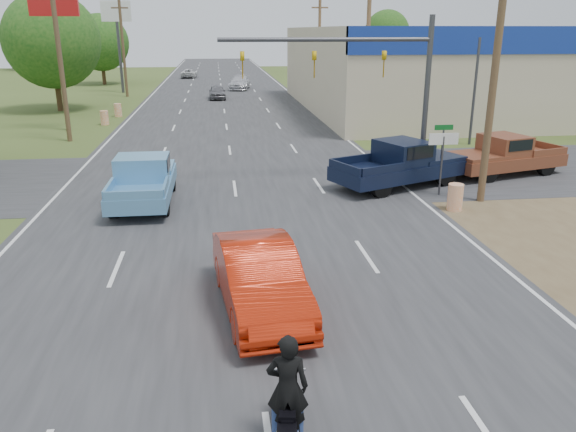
{
  "coord_description": "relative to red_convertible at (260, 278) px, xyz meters",
  "views": [
    {
      "loc": [
        -0.63,
        -6.96,
        6.38
      ],
      "look_at": [
        1.28,
        8.2,
        1.3
      ],
      "focal_mm": 35.0,
      "sensor_mm": 36.0,
      "label": 1
    }
  ],
  "objects": [
    {
      "name": "lane_sign",
      "position": [
        7.98,
        8.88,
        1.09
      ],
      "size": [
        1.2,
        0.08,
        2.52
      ],
      "color": "#3F3F44",
      "rests_on": "ground"
    },
    {
      "name": "barrel_1",
      "position": [
        8.18,
        15.38,
        -0.31
      ],
      "size": [
        0.56,
        0.56,
        1.0
      ],
      "primitive_type": "cylinder",
      "color": "orange",
      "rests_on": "ground"
    },
    {
      "name": "distant_car_white",
      "position": [
        -4.48,
        69.72,
        -0.21
      ],
      "size": [
        2.26,
        4.43,
        1.2
      ],
      "primitive_type": "imported",
      "rotation": [
        0.0,
        0.0,
        3.08
      ],
      "color": "silver",
      "rests_on": "ground"
    },
    {
      "name": "utility_pole_3",
      "position": [
        9.28,
        43.88,
        4.51
      ],
      "size": [
        2.0,
        0.28,
        10.0
      ],
      "color": "#4C3823",
      "rests_on": "ground"
    },
    {
      "name": "tree_6",
      "position": [
        -30.22,
        89.88,
        5.7
      ],
      "size": [
        8.82,
        8.82,
        10.92
      ],
      "color": "#422D19",
      "rests_on": "ground"
    },
    {
      "name": "cross_road",
      "position": [
        -0.22,
        12.88,
        -0.8
      ],
      "size": [
        120.0,
        10.0,
        0.02
      ],
      "primitive_type": "cube",
      "color": "#2D2D30",
      "rests_on": "ground"
    },
    {
      "name": "tree_5",
      "position": [
        29.78,
        89.88,
        5.08
      ],
      "size": [
        7.98,
        7.98,
        9.88
      ],
      "color": "#422D19",
      "rests_on": "ground"
    },
    {
      "name": "motorcycle",
      "position": [
        0.08,
        -4.63,
        -0.39
      ],
      "size": [
        0.64,
        1.89,
        0.96
      ],
      "rotation": [
        0.0,
        0.0,
        -0.15
      ],
      "color": "black",
      "rests_on": "ground"
    },
    {
      "name": "barrel_0",
      "position": [
        7.78,
        6.88,
        -0.31
      ],
      "size": [
        0.56,
        0.56,
        1.0
      ],
      "primitive_type": "cylinder",
      "color": "orange",
      "rests_on": "ground"
    },
    {
      "name": "utility_pole_2",
      "position": [
        9.28,
        25.88,
        4.51
      ],
      "size": [
        2.0,
        0.28,
        10.0
      ],
      "color": "#4C3823",
      "rests_on": "ground"
    },
    {
      "name": "utility_pole_1",
      "position": [
        9.28,
        7.88,
        4.51
      ],
      "size": [
        2.0,
        0.28,
        10.0
      ],
      "color": "#4C3823",
      "rests_on": "ground"
    },
    {
      "name": "pole_sign_left_far",
      "position": [
        -10.72,
        50.88,
        6.36
      ],
      "size": [
        3.0,
        0.35,
        9.2
      ],
      "color": "#3F3F44",
      "rests_on": "ground"
    },
    {
      "name": "blue_pickup",
      "position": [
        -3.75,
        9.37,
        0.12
      ],
      "size": [
        2.14,
        5.54,
        1.84
      ],
      "rotation": [
        0.0,
        0.0,
        -0.0
      ],
      "color": "black",
      "rests_on": "ground"
    },
    {
      "name": "tree_1",
      "position": [
        -13.72,
        36.88,
        4.76
      ],
      "size": [
        7.56,
        7.56,
        9.36
      ],
      "color": "#422D19",
      "rests_on": "ground"
    },
    {
      "name": "utility_pole_6",
      "position": [
        -9.72,
        46.88,
        4.51
      ],
      "size": [
        2.0,
        0.28,
        10.0
      ],
      "color": "#4C3823",
      "rests_on": "ground"
    },
    {
      "name": "distant_car_silver",
      "position": [
        1.84,
        52.7,
        -0.07
      ],
      "size": [
        2.83,
        5.37,
        1.48
      ],
      "primitive_type": "imported",
      "rotation": [
        0.0,
        0.0,
        -0.15
      ],
      "color": "silver",
      "rests_on": "ground"
    },
    {
      "name": "main_road",
      "position": [
        -0.22,
        34.88,
        -0.8
      ],
      "size": [
        15.0,
        180.0,
        0.02
      ],
      "primitive_type": "cube",
      "color": "#2D2D30",
      "rests_on": "ground"
    },
    {
      "name": "pole_sign_left_near",
      "position": [
        -10.72,
        26.88,
        6.36
      ],
      "size": [
        3.0,
        0.35,
        9.2
      ],
      "color": "#3F3F44",
      "rests_on": "ground"
    },
    {
      "name": "dirt_verge",
      "position": [
        10.78,
        4.88,
        -0.8
      ],
      "size": [
        8.0,
        18.0,
        0.01
      ],
      "primitive_type": "cube",
      "color": "brown",
      "rests_on": "ground"
    },
    {
      "name": "utility_pole_5",
      "position": [
        -9.72,
        22.88,
        4.51
      ],
      "size": [
        2.0,
        0.28,
        10.0
      ],
      "color": "#4C3823",
      "rests_on": "ground"
    },
    {
      "name": "navy_pickup",
      "position": [
        6.91,
        10.47,
        0.18
      ],
      "size": [
        6.33,
        4.42,
        1.96
      ],
      "rotation": [
        0.0,
        0.0,
        -1.17
      ],
      "color": "black",
      "rests_on": "ground"
    },
    {
      "name": "barrel_2",
      "position": [
        -8.72,
        28.88,
        -0.31
      ],
      "size": [
        0.56,
        0.56,
        1.0
      ],
      "primitive_type": "cylinder",
      "color": "orange",
      "rests_on": "ground"
    },
    {
      "name": "barrel_3",
      "position": [
        -8.42,
        32.88,
        -0.31
      ],
      "size": [
        0.56,
        0.56,
        1.0
      ],
      "primitive_type": "cylinder",
      "color": "orange",
      "rests_on": "ground"
    },
    {
      "name": "red_convertible",
      "position": [
        0.0,
        0.0,
        0.0
      ],
      "size": [
        2.25,
        5.07,
        1.62
      ],
      "primitive_type": "imported",
      "rotation": [
        0.0,
        0.0,
        0.11
      ],
      "color": "#AE1D08",
      "rests_on": "ground"
    },
    {
      "name": "street_name_sign",
      "position": [
        8.58,
        10.38,
        0.8
      ],
      "size": [
        0.8,
        0.08,
        2.61
      ],
      "color": "#3F3F44",
      "rests_on": "ground"
    },
    {
      "name": "rider",
      "position": [
        0.09,
        -4.6,
        0.11
      ],
      "size": [
        0.73,
        0.54,
        1.85
      ],
      "primitive_type": "imported",
      "rotation": [
        0.0,
        0.0,
        2.99
      ],
      "color": "black",
      "rests_on": "ground"
    },
    {
      "name": "distant_car_grey",
      "position": [
        -0.72,
        43.58,
        -0.14
      ],
      "size": [
        1.63,
        3.94,
        1.33
      ],
      "primitive_type": "imported",
      "rotation": [
        0.0,
        0.0,
        0.01
      ],
      "color": "slate",
      "rests_on": "ground"
    },
    {
      "name": "tree_2",
      "position": [
        -14.42,
        60.88,
        4.14
      ],
      "size": [
        6.72,
        6.72,
        8.32
      ],
      "color": "#422D19",
      "rests_on": "ground"
    },
    {
      "name": "signal_mast",
      "position": [
        5.6,
        11.88,
        3.99
      ],
      "size": [
        9.12,
        0.4,
        7.0
      ],
      "color": "#3F3F44",
      "rests_on": "ground"
    },
    {
      "name": "brown_pickup",
      "position": [
        12.11,
        11.78,
        0.12
      ],
      "size": [
        5.92,
        3.53,
        1.84
      ],
      "rotation": [
        0.0,
        0.0,
        1.84
      ],
      "color": "black",
      "rests_on": "ground"
    }
  ]
}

